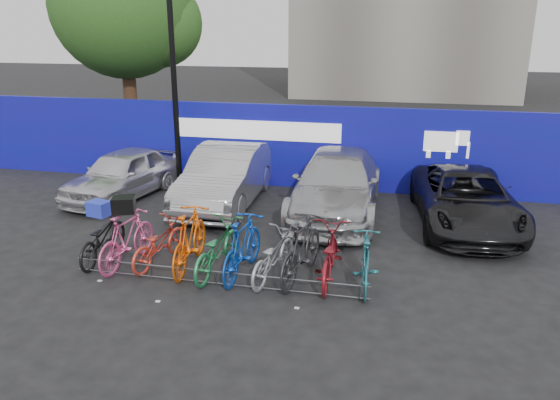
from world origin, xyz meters
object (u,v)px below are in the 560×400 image
(tree, at_px, (130,9))
(bike_1, at_px, (127,239))
(car_2, at_px, (337,184))
(car_3, at_px, (466,199))
(car_0, at_px, (122,174))
(bike_3, at_px, (190,240))
(lamppost, at_px, (174,73))
(bike_5, at_px, (243,247))
(bike_7, at_px, (301,249))
(bike_4, at_px, (217,248))
(car_1, at_px, (226,176))
(bike_6, at_px, (273,256))
(bike_rack, at_px, (216,278))
(bike_0, at_px, (102,238))
(bike_2, at_px, (159,243))
(bike_9, at_px, (366,262))
(bike_8, at_px, (329,255))

(tree, relative_size, bike_1, 4.22)
(car_2, distance_m, car_3, 3.11)
(car_0, bearing_deg, bike_3, -38.13)
(lamppost, distance_m, bike_5, 7.05)
(tree, xyz_separation_m, bike_5, (7.12, -10.12, -4.49))
(bike_7, bearing_deg, bike_4, 13.22)
(car_1, distance_m, bike_6, 4.64)
(bike_rack, bearing_deg, bike_3, 140.32)
(tree, distance_m, car_0, 7.94)
(tree, height_order, car_3, tree)
(bike_0, height_order, bike_7, bike_7)
(car_3, bearing_deg, bike_1, -155.74)
(bike_1, bearing_deg, car_3, -143.45)
(car_3, xyz_separation_m, bike_2, (-6.14, -3.63, -0.20))
(lamppost, relative_size, car_3, 1.30)
(bike_5, bearing_deg, bike_4, 5.27)
(bike_3, bearing_deg, bike_6, 173.64)
(tree, bearing_deg, bike_7, -50.62)
(car_1, height_order, bike_0, car_1)
(tree, bearing_deg, car_0, -67.51)
(bike_0, xyz_separation_m, bike_9, (5.29, -0.10, 0.04))
(bike_1, distance_m, bike_5, 2.36)
(bike_3, bearing_deg, car_1, -85.60)
(bike_9, bearing_deg, lamppost, -47.45)
(bike_3, relative_size, bike_8, 1.03)
(bike_2, distance_m, bike_4, 1.26)
(car_2, xyz_separation_m, bike_4, (-1.79, -4.06, -0.24))
(bike_4, bearing_deg, bike_0, 4.40)
(car_0, distance_m, bike_3, 5.27)
(bike_rack, xyz_separation_m, bike_8, (1.97, 0.67, 0.35))
(bike_0, distance_m, bike_2, 1.21)
(bike_0, xyz_separation_m, bike_3, (1.89, -0.01, 0.13))
(tree, height_order, bike_8, tree)
(bike_6, bearing_deg, bike_3, 9.74)
(bike_1, xyz_separation_m, bike_3, (1.27, 0.13, 0.05))
(lamppost, height_order, car_3, lamppost)
(car_1, distance_m, bike_2, 3.93)
(bike_rack, xyz_separation_m, bike_1, (-2.01, 0.49, 0.39))
(bike_2, bearing_deg, car_3, -137.46)
(car_3, bearing_deg, bike_5, -144.56)
(car_3, distance_m, bike_0, 8.22)
(tree, xyz_separation_m, bike_rack, (6.77, -10.66, -4.91))
(tree, relative_size, bike_4, 4.07)
(car_3, bearing_deg, bike_7, -136.80)
(bike_5, bearing_deg, bike_1, 6.12)
(tree, relative_size, bike_rack, 1.39)
(bike_rack, height_order, car_3, car_3)
(bike_4, xyz_separation_m, bike_7, (1.63, 0.09, 0.10))
(bike_0, height_order, bike_6, bike_0)
(car_3, bearing_deg, car_0, 173.14)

